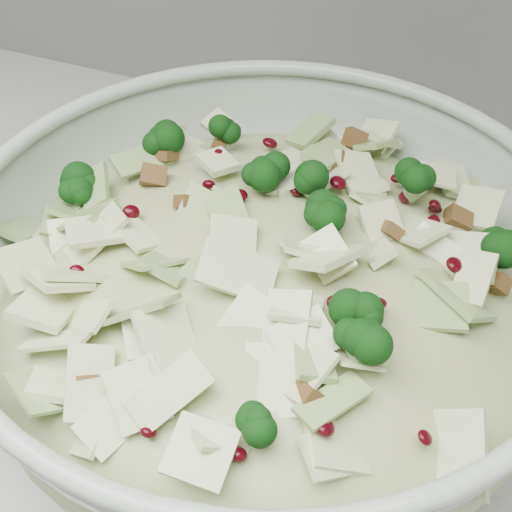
{
  "coord_description": "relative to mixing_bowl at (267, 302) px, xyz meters",
  "views": [
    {
      "loc": [
        0.66,
        1.3,
        1.34
      ],
      "look_at": [
        0.53,
        1.62,
        1.02
      ],
      "focal_mm": 50.0,
      "sensor_mm": 36.0,
      "label": 1
    }
  ],
  "objects": [
    {
      "name": "salad",
      "position": [
        0.0,
        0.0,
        0.03
      ],
      "size": [
        0.4,
        0.4,
        0.16
      ],
      "rotation": [
        0.0,
        0.0,
        -0.09
      ],
      "color": "tan",
      "rests_on": "mixing_bowl"
    },
    {
      "name": "mixing_bowl",
      "position": [
        0.0,
        0.0,
        0.0
      ],
      "size": [
        0.48,
        0.48,
        0.16
      ],
      "rotation": [
        0.0,
        0.0,
        -0.24
      ],
      "color": "#A2B2A2",
      "rests_on": "counter"
    }
  ]
}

